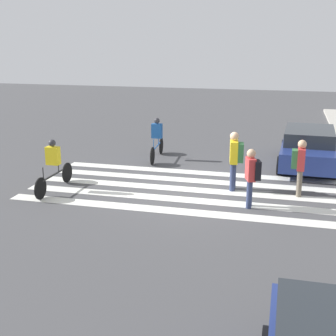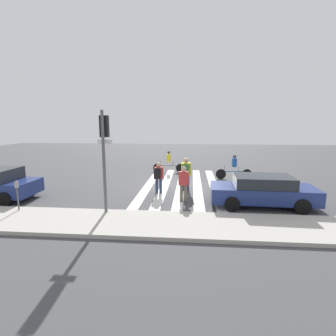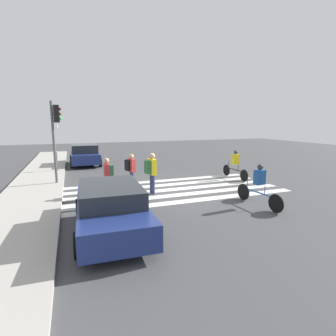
% 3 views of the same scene
% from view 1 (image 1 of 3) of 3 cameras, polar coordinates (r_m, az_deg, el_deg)
% --- Properties ---
extents(ground_plane, '(60.00, 60.00, 0.00)m').
position_cam_1_polar(ground_plane, '(14.54, 2.95, -2.66)').
color(ground_plane, '#444447').
extents(crosswalk_stripes, '(4.37, 10.00, 0.01)m').
position_cam_1_polar(crosswalk_stripes, '(14.54, 2.95, -2.65)').
color(crosswalk_stripes, silver).
rests_on(crosswalk_stripes, ground_plane).
extents(pedestrian_adult_yellow_jacket, '(0.53, 0.46, 1.82)m').
position_cam_1_polar(pedestrian_adult_yellow_jacket, '(14.35, 8.18, 1.40)').
color(pedestrian_adult_yellow_jacket, navy).
rests_on(pedestrian_adult_yellow_jacket, ground_plane).
extents(pedestrian_adult_tall_backpack, '(0.50, 0.47, 1.65)m').
position_cam_1_polar(pedestrian_adult_tall_backpack, '(12.96, 10.17, -0.69)').
color(pedestrian_adult_tall_backpack, navy).
rests_on(pedestrian_adult_tall_backpack, ground_plane).
extents(pedestrian_adult_blue_shirt, '(0.47, 0.40, 1.70)m').
position_cam_1_polar(pedestrian_adult_blue_shirt, '(14.25, 15.73, 0.55)').
color(pedestrian_adult_blue_shirt, '#6B6051').
rests_on(pedestrian_adult_blue_shirt, ground_plane).
extents(cyclist_far_lane, '(2.38, 0.40, 1.61)m').
position_cam_1_polar(cyclist_far_lane, '(14.65, -13.80, 0.57)').
color(cyclist_far_lane, black).
rests_on(cyclist_far_lane, ground_plane).
extents(cyclist_near_curb, '(2.38, 0.42, 1.62)m').
position_cam_1_polar(cyclist_near_curb, '(17.99, -1.36, 3.76)').
color(cyclist_near_curb, black).
rests_on(cyclist_near_curb, ground_plane).
extents(car_parked_far_curb, '(4.60, 2.14, 1.39)m').
position_cam_1_polar(car_parked_far_curb, '(17.76, 16.75, 2.47)').
color(car_parked_far_curb, navy).
rests_on(car_parked_far_curb, ground_plane).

